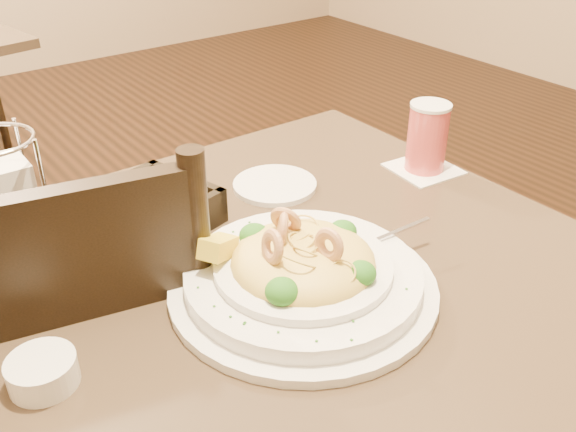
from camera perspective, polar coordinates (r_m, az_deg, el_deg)
main_table at (r=1.08m, az=0.66°, el=-14.69°), size 0.90×0.90×0.72m
dining_chair_near at (r=1.13m, az=-17.91°, el=-13.64°), size 0.50×0.50×0.93m
pasta_bowl at (r=0.87m, az=1.30°, el=-4.97°), size 0.41×0.37×0.12m
drink_glass at (r=1.21m, az=12.27°, el=6.80°), size 0.12×0.12×0.13m
bread_basket at (r=1.03m, az=-12.89°, el=-0.24°), size 0.25×0.22×0.06m
napkin_caddy at (r=1.00m, az=-23.72°, el=0.75°), size 0.12×0.12×0.19m
side_plate at (r=1.14m, az=-1.18°, el=2.78°), size 0.19×0.19×0.01m
butter_ramekin at (r=0.80m, az=-20.99°, el=-12.81°), size 0.09×0.09×0.03m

